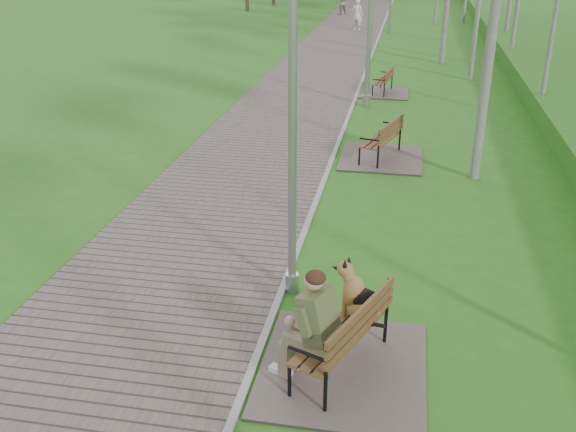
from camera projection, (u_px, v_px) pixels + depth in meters
name	position (u px, v px, depth m)	size (l,w,h in m)	color
ground	(250.00, 376.00, 7.64)	(120.00, 120.00, 0.00)	#2C6C1D
walkway	(331.00, 53.00, 27.20)	(3.50, 67.00, 0.04)	#62534F
kerb	(372.00, 55.00, 26.90)	(0.10, 67.00, 0.05)	#999993
bench_main	(336.00, 338.00, 7.51)	(1.97, 2.19, 1.72)	#62534F
bench_second	(380.00, 150.00, 14.74)	(1.87, 2.07, 1.15)	#62534F
bench_third	(382.00, 88.00, 20.63)	(1.58, 1.75, 0.97)	#62534F
lamp_post_near	(292.00, 137.00, 8.44)	(0.19, 0.19, 5.04)	gray
lamp_post_second	(371.00, 10.00, 18.04)	(0.23, 0.23, 5.95)	gray
pedestrian_near	(357.00, 15.00, 32.97)	(0.59, 0.39, 1.61)	white
pedestrian_far	(341.00, 2.00, 38.98)	(0.73, 0.57, 1.51)	gray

